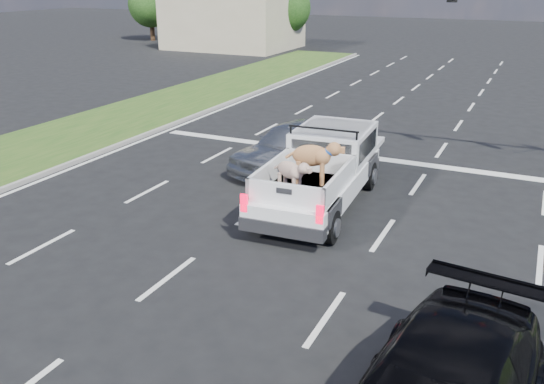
{
  "coord_description": "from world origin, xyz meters",
  "views": [
    {
      "loc": [
        4.73,
        -8.61,
        5.91
      ],
      "look_at": [
        -0.29,
        2.0,
        1.47
      ],
      "focal_mm": 38.0,
      "sensor_mm": 36.0,
      "label": 1
    }
  ],
  "objects": [
    {
      "name": "tree_far_b",
      "position": [
        -24.0,
        38.0,
        3.29
      ],
      "size": [
        4.2,
        4.2,
        5.4
      ],
      "color": "#332114",
      "rests_on": "ground"
    },
    {
      "name": "pickup_truck",
      "position": [
        -0.35,
        5.26,
        1.01
      ],
      "size": [
        2.43,
        5.83,
        2.14
      ],
      "rotation": [
        0.0,
        0.0,
        0.06
      ],
      "color": "black",
      "rests_on": "ground"
    },
    {
      "name": "tree_far_c",
      "position": [
        -16.0,
        38.0,
        3.29
      ],
      "size": [
        4.2,
        4.2,
        5.4
      ],
      "color": "#332114",
      "rests_on": "ground"
    },
    {
      "name": "silver_sedan",
      "position": [
        -2.2,
        7.66,
        0.8
      ],
      "size": [
        3.22,
        5.04,
        1.6
      ],
      "primitive_type": "imported",
      "rotation": [
        0.0,
        0.0,
        -0.31
      ],
      "color": "#B0B3B8",
      "rests_on": "ground"
    },
    {
      "name": "grass_median_left",
      "position": [
        -11.5,
        6.0,
        0.05
      ],
      "size": [
        5.0,
        60.0,
        0.1
      ],
      "primitive_type": "cube",
      "color": "#224816",
      "rests_on": "ground"
    },
    {
      "name": "building_left",
      "position": [
        -20.0,
        36.0,
        2.2
      ],
      "size": [
        10.0,
        8.0,
        4.4
      ],
      "primitive_type": "cube",
      "color": "#B8AB8D",
      "rests_on": "ground"
    },
    {
      "name": "tree_far_a",
      "position": [
        -30.0,
        38.0,
        3.29
      ],
      "size": [
        4.2,
        4.2,
        5.4
      ],
      "color": "#332114",
      "rests_on": "ground"
    },
    {
      "name": "ground",
      "position": [
        0.0,
        0.0,
        0.0
      ],
      "size": [
        160.0,
        160.0,
        0.0
      ],
      "primitive_type": "plane",
      "color": "black",
      "rests_on": "ground"
    },
    {
      "name": "curb_left",
      "position": [
        -9.05,
        6.0,
        0.07
      ],
      "size": [
        0.15,
        60.0,
        0.14
      ],
      "primitive_type": "cube",
      "color": "gray",
      "rests_on": "ground"
    },
    {
      "name": "road_markings",
      "position": [
        0.0,
        6.56,
        0.01
      ],
      "size": [
        17.75,
        60.0,
        0.01
      ],
      "color": "silver",
      "rests_on": "ground"
    }
  ]
}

